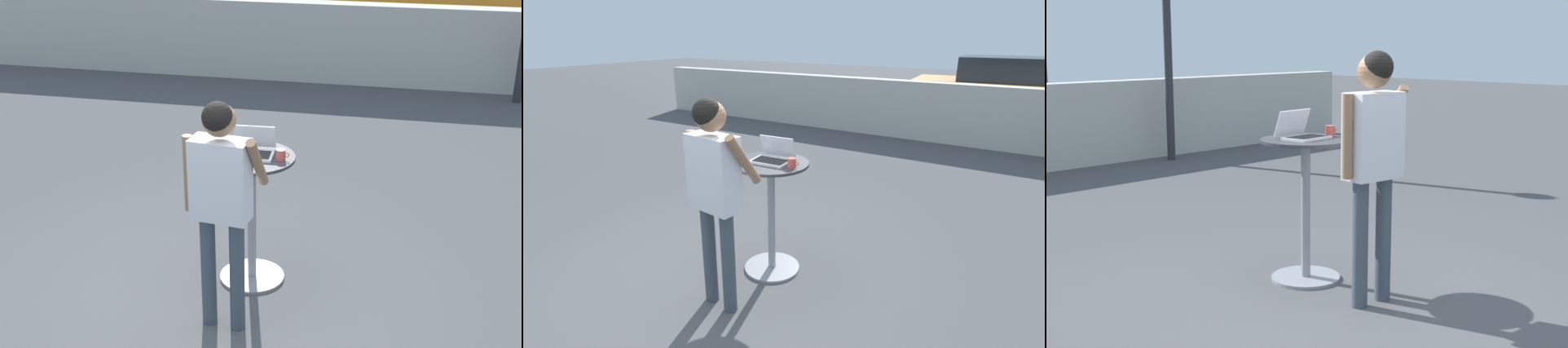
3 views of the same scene
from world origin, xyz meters
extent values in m
plane|color=#4C4C4F|center=(0.00, 0.00, 0.00)|extent=(50.00, 50.00, 0.00)
cube|color=beige|center=(0.00, 6.51, 0.60)|extent=(13.89, 0.35, 1.21)
cylinder|color=gray|center=(0.23, 0.59, 0.01)|extent=(0.53, 0.53, 0.03)
cylinder|color=gray|center=(0.23, 0.59, 0.54)|extent=(0.07, 0.07, 1.03)
cylinder|color=#333338|center=(0.23, 0.59, 1.07)|extent=(0.68, 0.68, 0.02)
cube|color=silver|center=(0.23, 0.58, 1.09)|extent=(0.35, 0.24, 0.02)
cube|color=black|center=(0.23, 0.58, 1.10)|extent=(0.30, 0.19, 0.00)
cube|color=silver|center=(0.22, 0.72, 1.20)|extent=(0.34, 0.10, 0.19)
cube|color=white|center=(0.22, 0.72, 1.20)|extent=(0.31, 0.08, 0.17)
cylinder|color=#C14C42|center=(0.46, 0.56, 1.13)|extent=(0.07, 0.07, 0.08)
torus|color=#C14C42|center=(0.51, 0.56, 1.13)|extent=(0.04, 0.01, 0.04)
cylinder|color=#424C56|center=(0.06, -0.08, 0.44)|extent=(0.11, 0.11, 0.88)
cylinder|color=#424C56|center=(0.28, -0.11, 0.44)|extent=(0.11, 0.11, 0.88)
cube|color=silver|center=(0.17, -0.10, 1.18)|extent=(0.42, 0.25, 0.58)
sphere|color=#936B4C|center=(0.17, -0.10, 1.60)|extent=(0.23, 0.23, 0.23)
sphere|color=black|center=(0.17, -0.13, 1.63)|extent=(0.21, 0.21, 0.21)
cylinder|color=#936B4C|center=(-0.07, -0.07, 1.19)|extent=(0.07, 0.07, 0.55)
cylinder|color=#936B4C|center=(0.41, -0.04, 1.30)|extent=(0.11, 0.33, 0.43)
cube|color=#B76B19|center=(1.17, 9.79, 0.65)|extent=(4.11, 1.92, 0.66)
cylinder|color=black|center=(-0.03, 8.92, 0.35)|extent=(0.71, 0.26, 0.70)
cylinder|color=black|center=(-0.12, 10.52, 0.35)|extent=(0.71, 0.26, 0.70)
cylinder|color=black|center=(2.46, 9.06, 0.35)|extent=(0.71, 0.26, 0.70)
cylinder|color=black|center=(2.37, 10.66, 0.35)|extent=(0.71, 0.26, 0.70)
camera|label=1|loc=(1.38, -4.44, 3.17)|focal=50.00mm
camera|label=2|loc=(2.13, -2.27, 2.17)|focal=28.00mm
camera|label=3|loc=(-3.62, -3.11, 1.80)|focal=50.00mm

